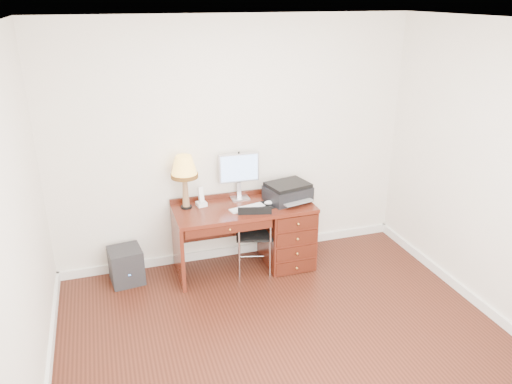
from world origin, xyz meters
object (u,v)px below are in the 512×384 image
object	(u,v)px
monitor	(239,170)
leg_lamp	(184,170)
desk	(271,230)
printer	(288,192)
phone	(201,200)
chair	(256,230)
equipment_box	(126,265)

from	to	relation	value
monitor	leg_lamp	distance (m)	0.63
desk	printer	bearing A→B (deg)	4.19
desk	phone	distance (m)	0.86
printer	chair	xyz separation A→B (m)	(-0.41, -0.14, -0.35)
desk	chair	world-z (taller)	chair
monitor	leg_lamp	bearing A→B (deg)	-170.21
monitor	leg_lamp	xyz separation A→B (m)	(-0.62, -0.09, 0.10)
monitor	phone	distance (m)	0.53
printer	phone	bearing A→B (deg)	158.65
chair	equipment_box	size ratio (longest dim) A/B	2.15
printer	equipment_box	bearing A→B (deg)	164.19
chair	leg_lamp	bearing A→B (deg)	173.74
desk	monitor	xyz separation A→B (m)	(-0.30, 0.24, 0.66)
equipment_box	printer	bearing A→B (deg)	-9.84
printer	leg_lamp	world-z (taller)	leg_lamp
printer	equipment_box	size ratio (longest dim) A/B	1.37
printer	phone	xyz separation A→B (m)	(-0.94, 0.13, -0.04)
leg_lamp	equipment_box	distance (m)	1.20
phone	chair	distance (m)	0.67
leg_lamp	equipment_box	world-z (taller)	leg_lamp
desk	chair	distance (m)	0.27
phone	chair	xyz separation A→B (m)	(0.53, -0.27, -0.31)
chair	desk	bearing A→B (deg)	43.44
leg_lamp	phone	xyz separation A→B (m)	(0.17, 0.00, -0.36)
monitor	leg_lamp	world-z (taller)	leg_lamp
chair	equipment_box	world-z (taller)	chair
leg_lamp	phone	size ratio (longest dim) A/B	2.73
monitor	equipment_box	distance (m)	1.58
monitor	printer	bearing A→B (deg)	-23.80
chair	equipment_box	bearing A→B (deg)	-174.19
printer	chair	bearing A→B (deg)	-174.99
phone	chair	bearing A→B (deg)	-38.29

